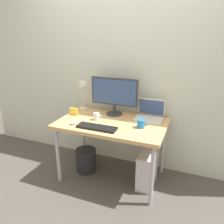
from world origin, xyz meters
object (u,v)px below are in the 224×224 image
desk (112,127)px  photo_frame (74,111)px  laptop (150,114)px  keyboard (97,127)px  wastebasket (86,160)px  glass_cup (97,116)px  mouse (73,123)px  monitor (114,94)px  computer_tower (147,169)px  desk_lamp (81,87)px  coffee_mug (141,124)px

desk → photo_frame: 0.54m
desk → laptop: laptop is taller
desk → keyboard: keyboard is taller
wastebasket → glass_cup: bearing=-2.6°
mouse → photo_frame: size_ratio=0.82×
laptop → keyboard: size_ratio=0.73×
monitor → mouse: size_ratio=6.62×
laptop → computer_tower: bearing=-76.8°
photo_frame → computer_tower: 1.13m
monitor → mouse: (-0.31, -0.47, -0.25)m
mouse → monitor: bearing=56.4°
desk_lamp → glass_cup: desk_lamp is taller
glass_cup → coffee_mug: bearing=-3.5°
coffee_mug → computer_tower: bearing=28.4°
desk → monitor: (-0.07, 0.24, 0.33)m
computer_tower → mouse: bearing=-164.3°
desk_lamp → keyboard: desk_lamp is taller
glass_cup → photo_frame: size_ratio=0.97×
coffee_mug → glass_cup: (-0.55, 0.03, -0.00)m
laptop → glass_cup: bearing=-154.9°
desk_lamp → wastebasket: desk_lamp is taller
monitor → coffee_mug: 0.56m
monitor → glass_cup: bearing=-115.9°
monitor → coffee_mug: monitor is taller
desk → wastebasket: size_ratio=4.14×
glass_cup → computer_tower: size_ratio=0.25×
coffee_mug → wastebasket: size_ratio=0.39×
laptop → photo_frame: (-0.90, -0.23, -0.01)m
laptop → glass_cup: size_ratio=2.99×
wastebasket → desk_lamp: bearing=122.5°
computer_tower → keyboard: bearing=-155.1°
mouse → glass_cup: 0.29m
computer_tower → glass_cup: bearing=-178.8°
desk_lamp → monitor: bearing=-0.1°
coffee_mug → wastebasket: bearing=176.7°
desk_lamp → keyboard: bearing=-47.8°
keyboard → monitor: bearing=88.4°
desk_lamp → wastebasket: 0.95m
desk_lamp → glass_cup: size_ratio=4.16×
keyboard → coffee_mug: size_ratio=3.80×
photo_frame → desk: bearing=-3.7°
desk → keyboard: size_ratio=2.82×
laptop → wastebasket: (-0.74, -0.26, -0.65)m
laptop → desk_lamp: 0.94m
computer_tower → desk_lamp: bearing=165.9°
photo_frame → laptop: bearing=14.0°
mouse → laptop: bearing=32.5°
desk_lamp → glass_cup: 0.50m
monitor → photo_frame: bearing=-155.1°
coffee_mug → photo_frame: 0.88m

